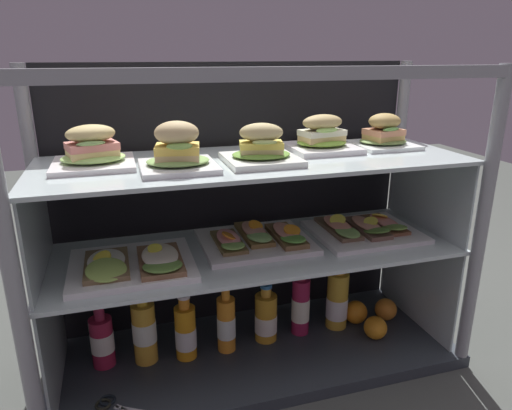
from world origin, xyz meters
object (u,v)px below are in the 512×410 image
object	(u,v)px
plated_roll_sandwich_mid_left	(93,152)
juice_bottle_front_fourth	(186,332)
plated_roll_sandwich_far_right	(261,150)
open_sandwich_tray_far_left	(364,229)
open_sandwich_tray_near_right_corner	(257,239)
juice_bottle_back_center	(337,300)
juice_bottle_back_right	(102,340)
kitchen_scissors	(111,404)
orange_fruit_beside_bottles	(386,309)
plated_roll_sandwich_near_right_corner	(178,152)
juice_bottle_front_middle	(144,331)
juice_bottle_front_left_end	(301,305)
orange_fruit_near_left_post	(375,328)
open_sandwich_tray_left_of_center	(134,263)
juice_bottle_near_post	(226,323)
plated_roll_sandwich_far_left	(384,135)
orange_fruit_rolled_forward	(356,312)
juice_bottle_front_second	(266,318)
plated_roll_sandwich_near_left_corner	(322,138)

from	to	relation	value
plated_roll_sandwich_mid_left	juice_bottle_front_fourth	xyz separation A→B (m)	(0.21, -0.01, -0.57)
plated_roll_sandwich_far_right	open_sandwich_tray_far_left	xyz separation A→B (m)	(0.36, 0.05, -0.29)
open_sandwich_tray_near_right_corner	juice_bottle_back_center	bearing A→B (deg)	4.04
juice_bottle_back_right	kitchen_scissors	size ratio (longest dim) A/B	1.35
juice_bottle_front_fourth	orange_fruit_beside_bottles	bearing A→B (deg)	0.60
plated_roll_sandwich_far_right	plated_roll_sandwich_near_right_corner	bearing A→B (deg)	-177.52
plated_roll_sandwich_mid_left	juice_bottle_back_center	xyz separation A→B (m)	(0.73, 0.01, -0.56)
open_sandwich_tray_far_left	juice_bottle_back_center	world-z (taller)	open_sandwich_tray_far_left
juice_bottle_front_middle	kitchen_scissors	xyz separation A→B (m)	(-0.11, -0.17, -0.10)
open_sandwich_tray_near_right_corner	juice_bottle_front_left_end	distance (m)	0.31
plated_roll_sandwich_mid_left	orange_fruit_near_left_post	size ratio (longest dim) A/B	2.70
plated_roll_sandwich_far_right	open_sandwich_tray_near_right_corner	size ratio (longest dim) A/B	0.59
open_sandwich_tray_left_of_center	open_sandwich_tray_near_right_corner	world-z (taller)	open_sandwich_tray_left_of_center
juice_bottle_front_left_end	orange_fruit_near_left_post	xyz separation A→B (m)	(0.22, -0.10, -0.06)
juice_bottle_front_middle	juice_bottle_front_fourth	distance (m)	0.12
plated_roll_sandwich_mid_left	juice_bottle_back_center	world-z (taller)	plated_roll_sandwich_mid_left
plated_roll_sandwich_mid_left	juice_bottle_near_post	distance (m)	0.66
open_sandwich_tray_far_left	plated_roll_sandwich_far_left	bearing A→B (deg)	32.51
orange_fruit_near_left_post	plated_roll_sandwich_mid_left	bearing A→B (deg)	173.23
open_sandwich_tray_near_right_corner	juice_bottle_back_right	world-z (taller)	open_sandwich_tray_near_right_corner
open_sandwich_tray_left_of_center	open_sandwich_tray_far_left	bearing A→B (deg)	4.36
open_sandwich_tray_near_right_corner	juice_bottle_near_post	xyz separation A→B (m)	(-0.10, -0.00, -0.27)
plated_roll_sandwich_mid_left	kitchen_scissors	size ratio (longest dim) A/B	1.31
juice_bottle_back_right	juice_bottle_front_middle	distance (m)	0.13
juice_bottle_near_post	plated_roll_sandwich_mid_left	bearing A→B (deg)	177.52
juice_bottle_back_right	orange_fruit_rolled_forward	bearing A→B (deg)	-0.95
plated_roll_sandwich_mid_left	open_sandwich_tray_left_of_center	bearing A→B (deg)	-47.97
plated_roll_sandwich_far_left	juice_bottle_front_left_end	bearing A→B (deg)	-178.59
plated_roll_sandwich_mid_left	open_sandwich_tray_near_right_corner	size ratio (longest dim) A/B	0.63
plated_roll_sandwich_far_left	juice_bottle_near_post	size ratio (longest dim) A/B	0.77
open_sandwich_tray_left_of_center	juice_bottle_back_right	size ratio (longest dim) A/B	1.53
juice_bottle_front_middle	juice_bottle_back_center	size ratio (longest dim) A/B	0.99
juice_bottle_front_second	juice_bottle_back_center	bearing A→B (deg)	0.61
plated_roll_sandwich_far_right	juice_bottle_back_center	size ratio (longest dim) A/B	0.79
juice_bottle_front_fourth	plated_roll_sandwich_near_left_corner	bearing A→B (deg)	3.92
plated_roll_sandwich_far_left	juice_bottle_front_second	world-z (taller)	plated_roll_sandwich_far_left
juice_bottle_near_post	open_sandwich_tray_near_right_corner	bearing A→B (deg)	0.14
plated_roll_sandwich_near_right_corner	plated_roll_sandwich_far_right	bearing A→B (deg)	2.48
open_sandwich_tray_left_of_center	juice_bottle_back_right	xyz separation A→B (m)	(-0.11, 0.10, -0.28)
juice_bottle_back_right	open_sandwich_tray_near_right_corner	bearing A→B (deg)	-4.02
open_sandwich_tray_left_of_center	juice_bottle_front_fourth	xyz separation A→B (m)	(0.13, 0.07, -0.28)
open_sandwich_tray_left_of_center	orange_fruit_rolled_forward	size ratio (longest dim) A/B	4.09
plated_roll_sandwich_near_left_corner	juice_bottle_near_post	world-z (taller)	plated_roll_sandwich_near_left_corner
juice_bottle_front_left_end	juice_bottle_back_center	xyz separation A→B (m)	(0.13, -0.00, -0.00)
juice_bottle_front_left_end	orange_fruit_rolled_forward	bearing A→B (deg)	-0.59
juice_bottle_near_post	juice_bottle_front_left_end	distance (m)	0.26
plated_roll_sandwich_near_left_corner	juice_bottle_near_post	size ratio (longest dim) A/B	0.83
open_sandwich_tray_far_left	orange_fruit_near_left_post	world-z (taller)	open_sandwich_tray_far_left
juice_bottle_back_right	juice_bottle_front_second	distance (m)	0.51
plated_roll_sandwich_mid_left	orange_fruit_near_left_post	xyz separation A→B (m)	(0.82, -0.10, -0.62)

